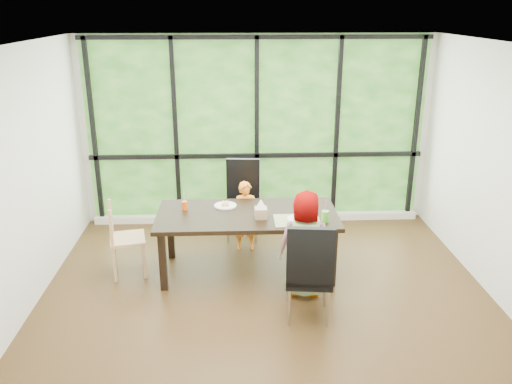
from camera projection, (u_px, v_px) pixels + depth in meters
ground at (266, 295)px, 5.84m from camera, size 5.00×5.00×0.00m
back_wall at (257, 131)px, 7.51m from camera, size 5.00×0.00×5.00m
foliage_backdrop at (257, 131)px, 7.49m from camera, size 4.80×0.02×2.65m
window_mullions at (257, 132)px, 7.45m from camera, size 4.80×0.06×2.65m
window_sill at (257, 217)px, 7.85m from camera, size 4.80×0.12×0.10m
dining_table at (247, 242)px, 6.26m from camera, size 2.13×1.04×0.75m
chair_window_leather at (242, 201)px, 7.12m from camera, size 0.49×0.49×1.08m
chair_interior_leather at (309, 269)px, 5.27m from camera, size 0.51×0.51×1.08m
chair_end_beech at (128, 239)px, 6.18m from camera, size 0.48×0.49×0.90m
child_toddler at (246, 216)px, 6.80m from camera, size 0.35×0.24×0.93m
child_older at (306, 244)px, 5.68m from camera, size 0.63×0.45×1.20m
placemat at (297, 220)px, 5.92m from camera, size 0.52×0.38×0.01m
plate_far at (225, 206)px, 6.35m from camera, size 0.27×0.27×0.02m
plate_near at (297, 219)px, 5.96m from camera, size 0.23×0.23×0.01m
orange_cup at (185, 205)px, 6.23m from camera, size 0.07×0.07×0.10m
green_cup at (325, 216)px, 5.87m from camera, size 0.08×0.08×0.13m
tissue_box at (261, 213)px, 5.98m from camera, size 0.14×0.14×0.12m
crepe_rolls_far at (225, 204)px, 6.34m from camera, size 0.10×0.12×0.04m
crepe_rolls_near at (297, 217)px, 5.95m from camera, size 0.10×0.12×0.04m
straw_white at (184, 198)px, 6.20m from camera, size 0.01×0.04×0.20m
straw_pink at (326, 208)px, 5.83m from camera, size 0.01×0.04×0.20m
tissue at (261, 204)px, 5.94m from camera, size 0.12×0.12×0.11m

